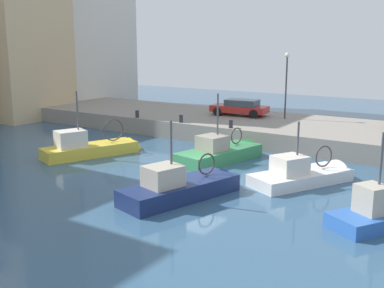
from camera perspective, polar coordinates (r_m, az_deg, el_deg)
water_surface at (r=23.98m, az=0.51°, el=-3.93°), size 80.00×80.00×0.00m
quay_wall at (r=33.85m, az=11.10°, el=1.66°), size 9.00×56.00×1.20m
fishing_boat_green at (r=27.31m, az=3.85°, el=-1.68°), size 6.62×3.24×4.84m
fishing_boat_yellow at (r=28.98m, az=-11.90°, el=-1.01°), size 6.65×3.94×4.76m
fishing_boat_navy at (r=20.75m, az=-0.80°, el=-6.15°), size 6.65×3.44×4.37m
fishing_boat_white at (r=23.57m, az=13.90°, el=-4.25°), size 6.13×4.41×3.96m
parked_car_red at (r=36.21m, az=5.91°, el=4.52°), size 2.32×4.50×1.25m
mooring_bollard_south at (r=30.83m, az=4.78°, el=2.48°), size 0.28×0.28×0.55m
mooring_bollard_mid at (r=32.89m, az=-1.36°, el=3.13°), size 0.28×0.28×0.55m
mooring_bollard_north at (r=35.29m, az=-6.73°, el=3.67°), size 0.28×0.28×0.55m
quay_streetlamp at (r=34.95m, az=11.51°, el=8.35°), size 0.36×0.36×4.83m
waterfront_building_east_mid at (r=45.64m, az=-21.04°, el=15.56°), size 7.39×7.58×19.85m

